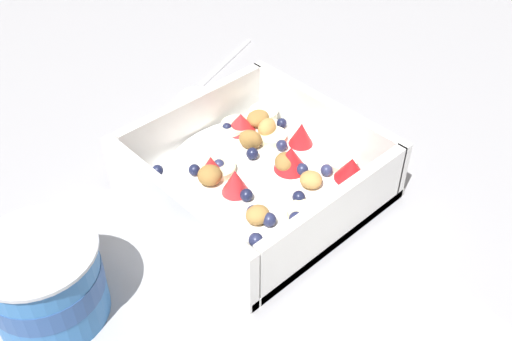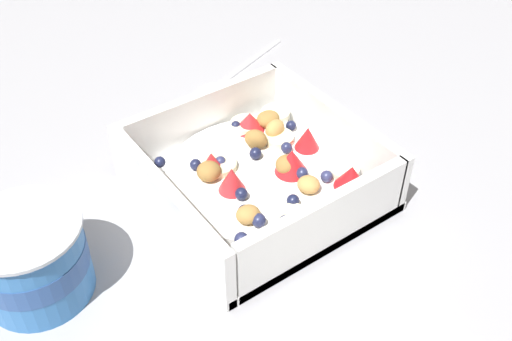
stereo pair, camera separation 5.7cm
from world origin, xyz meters
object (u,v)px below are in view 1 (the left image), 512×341
object	(u,v)px
folded_napkin	(407,321)
fruit_bowl	(258,176)
spoon	(202,82)
yogurt_cup	(45,281)

from	to	relation	value
folded_napkin	fruit_bowl	bearing A→B (deg)	-5.27
fruit_bowl	folded_napkin	world-z (taller)	fruit_bowl
fruit_bowl	spoon	distance (m)	0.20
folded_napkin	yogurt_cup	bearing A→B (deg)	44.60
spoon	fruit_bowl	bearing A→B (deg)	156.27
spoon	folded_napkin	size ratio (longest dim) A/B	1.41
fruit_bowl	spoon	size ratio (longest dim) A/B	1.18
spoon	folded_napkin	world-z (taller)	spoon
yogurt_cup	spoon	bearing A→B (deg)	-59.26
yogurt_cup	folded_napkin	xyz separation A→B (m)	(-0.20, -0.20, -0.04)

